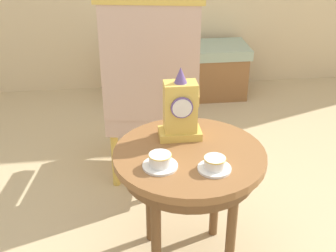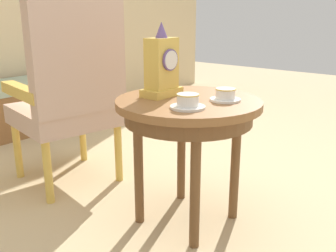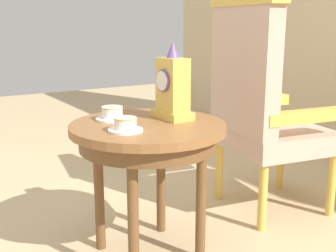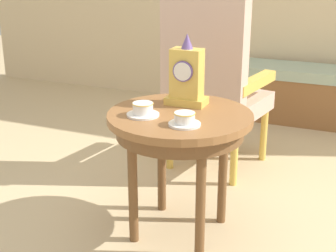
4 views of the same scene
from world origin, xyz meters
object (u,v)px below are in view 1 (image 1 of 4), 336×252
Objects in this scene: teacup_left at (160,161)px; mantel_clock at (180,110)px; side_table at (189,167)px; window_bench at (184,71)px; armchair at (153,88)px; teacup_right at (213,164)px.

mantel_clock is at bearing 64.15° from teacup_left.
mantel_clock is (-0.02, 0.14, 0.21)m from side_table.
teacup_left is at bearing -101.35° from window_bench.
armchair is at bearing 86.97° from teacup_left.
teacup_right reaches higher than side_table.
mantel_clock is at bearing -99.28° from window_bench.
teacup_right is at bearing -12.22° from teacup_left.
mantel_clock is 0.32× the size of window_bench.
side_table is at bearing -80.63° from mantel_clock.
window_bench is (0.20, 2.08, -0.41)m from teacup_right.
teacup_left is at bearing -144.25° from side_table.
side_table is 1.98m from window_bench.
side_table is 0.20m from teacup_left.
side_table is 0.19m from teacup_right.
window_bench is at bearing 78.65° from teacup_left.
armchair reaches higher than mantel_clock.
teacup_right is 0.13× the size of window_bench.
armchair is (0.04, 0.84, -0.04)m from teacup_left.
mantel_clock is (-0.10, 0.28, 0.11)m from teacup_right.
side_table reaches higher than window_bench.
mantel_clock is at bearing -83.42° from armchair.
side_table is at bearing -82.90° from armchair.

